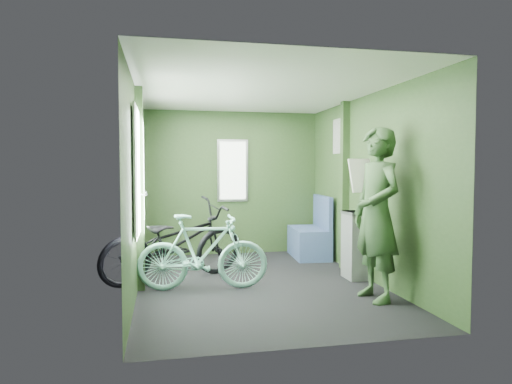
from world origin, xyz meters
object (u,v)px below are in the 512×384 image
passenger (377,214)px  bench_seat (310,239)px  bicycle_mint (203,291)px  bicycle_black (176,282)px  waste_box (356,245)px

passenger → bench_seat: 2.44m
bicycle_mint → passenger: 2.10m
bicycle_mint → passenger: (1.76, -0.72, 0.91)m
bicycle_black → bench_seat: 2.42m
passenger → bench_seat: passenger is taller
bicycle_black → bicycle_mint: bicycle_black is taller
bicycle_mint → waste_box: bearing=-79.7°
bench_seat → passenger: bearing=-87.6°
passenger → bicycle_mint: bearing=-120.2°
bicycle_black → waste_box: 2.28m
bicycle_mint → waste_box: waste_box is taller
waste_box → bench_seat: 1.45m
bicycle_black → bicycle_mint: (0.29, -0.49, 0.00)m
passenger → waste_box: (0.18, 0.91, -0.49)m
waste_box → bicycle_mint: bearing=-174.1°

